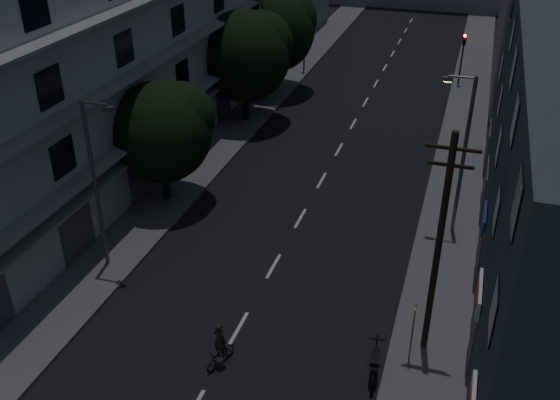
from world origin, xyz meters
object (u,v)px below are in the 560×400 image
Objects in this scene: utility_pole at (439,244)px; motorcycle at (374,365)px; cyclist at (221,350)px; bus_stop_sign at (414,324)px.

utility_pole is 5.04m from motorcycle.
cyclist is at bearing -156.29° from utility_pole.
bus_stop_sign is 1.19× the size of motorcycle.
utility_pole reaches higher than bus_stop_sign.
bus_stop_sign reaches higher than motorcycle.
utility_pole is 4.62× the size of cyclist.
bus_stop_sign reaches higher than cyclist.
bus_stop_sign is 7.18m from cyclist.
utility_pole is at bearing 64.47° from bus_stop_sign.
cyclist reaches higher than motorcycle.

